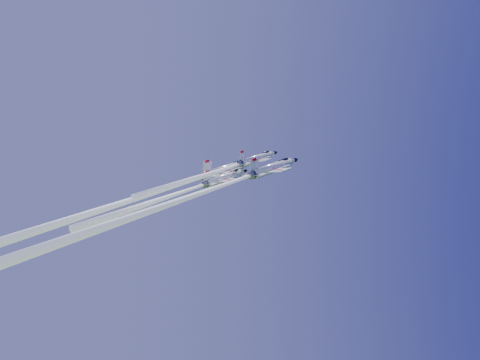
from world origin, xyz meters
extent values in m
cylinder|color=white|center=(4.06, 0.64, 102.01)|extent=(4.78, 5.10, 10.48)
cone|color=white|center=(9.03, 3.59, 104.21)|extent=(2.70, 2.71, 2.55)
cone|color=black|center=(10.19, 4.27, 104.72)|extent=(1.36, 1.36, 1.28)
cone|color=slate|center=(-0.54, -2.08, 99.98)|extent=(2.46, 2.44, 1.66)
ellipsoid|color=black|center=(7.13, 2.38, 104.00)|extent=(2.75, 2.24, 1.77)
cube|color=black|center=(6.03, 1.70, 103.74)|extent=(0.92, 0.66, 0.60)
cube|color=white|center=(3.27, 0.20, 101.44)|extent=(7.32, 8.73, 2.22)
cube|color=white|center=(5.12, 2.55, 102.68)|extent=(2.88, 2.30, 1.19)
cube|color=white|center=(6.30, 0.74, 102.44)|extent=(2.88, 2.30, 1.19)
cube|color=white|center=(0.15, -1.66, 100.20)|extent=(3.90, 4.74, 1.18)
cube|color=white|center=(0.01, -1.94, 101.62)|extent=(2.39, 1.83, 3.18)
cube|color=red|center=(-0.07, -2.14, 102.81)|extent=(1.04, 0.76, 0.83)
cube|color=black|center=(4.25, 0.87, 101.26)|extent=(7.30, 4.58, 3.24)
sphere|color=white|center=(-0.71, -2.18, 99.91)|extent=(0.94, 0.94, 0.83)
cone|color=white|center=(-12.54, -9.19, 94.69)|extent=(9.37, 10.39, 28.36)
cylinder|color=white|center=(-2.06, 5.69, 100.14)|extent=(6.10, 6.50, 13.37)
cone|color=white|center=(4.29, 9.45, 102.95)|extent=(3.44, 3.45, 3.25)
cone|color=black|center=(5.76, 10.32, 103.60)|extent=(1.74, 1.74, 1.63)
cone|color=slate|center=(-7.92, 2.22, 97.56)|extent=(3.14, 3.11, 2.12)
ellipsoid|color=black|center=(1.86, 7.91, 102.68)|extent=(3.51, 2.86, 2.26)
cube|color=black|center=(0.45, 7.03, 102.35)|extent=(1.17, 0.84, 0.77)
cube|color=white|center=(-3.07, 5.13, 99.41)|extent=(9.34, 11.14, 2.83)
cube|color=white|center=(-0.71, 8.13, 101.00)|extent=(3.67, 2.93, 1.52)
cube|color=white|center=(0.80, 5.81, 100.69)|extent=(3.67, 2.93, 1.52)
cube|color=white|center=(-7.05, 2.75, 97.83)|extent=(4.98, 6.04, 1.51)
cube|color=white|center=(-7.23, 2.40, 99.65)|extent=(3.04, 2.34, 4.06)
cube|color=red|center=(-7.32, 2.14, 101.16)|extent=(1.33, 0.97, 1.06)
cube|color=black|center=(-1.81, 5.97, 99.19)|extent=(9.31, 5.84, 4.14)
sphere|color=white|center=(-8.15, 2.09, 97.46)|extent=(1.20, 1.20, 1.05)
cone|color=white|center=(-32.04, -12.07, 86.92)|extent=(17.29, 19.38, 56.51)
cylinder|color=white|center=(6.12, -5.14, 98.74)|extent=(5.85, 6.23, 12.82)
cone|color=white|center=(12.21, -1.54, 101.43)|extent=(3.30, 3.31, 3.12)
cone|color=black|center=(13.62, -0.70, 102.05)|extent=(1.66, 1.67, 1.56)
cone|color=slate|center=(0.50, -8.47, 96.26)|extent=(3.01, 2.98, 2.03)
ellipsoid|color=black|center=(9.88, -3.02, 101.17)|extent=(3.37, 2.74, 2.17)
cube|color=black|center=(8.53, -3.85, 100.85)|extent=(1.13, 0.81, 0.73)
cube|color=white|center=(5.15, -5.68, 98.04)|extent=(8.95, 10.68, 2.72)
cube|color=white|center=(7.42, -2.80, 99.56)|extent=(3.52, 2.81, 1.46)
cube|color=white|center=(8.87, -5.03, 99.27)|extent=(3.52, 2.81, 1.46)
cube|color=white|center=(1.34, -7.96, 96.52)|extent=(4.77, 5.79, 1.45)
cube|color=white|center=(1.17, -8.30, 98.27)|extent=(2.92, 2.24, 3.89)
cube|color=red|center=(1.08, -8.55, 99.72)|extent=(1.28, 0.93, 1.02)
cube|color=black|center=(6.36, -4.87, 97.83)|extent=(8.92, 5.60, 3.97)
sphere|color=white|center=(0.29, -8.60, 96.17)|extent=(1.15, 1.15, 1.01)
cone|color=white|center=(-22.36, -22.01, 86.18)|extent=(16.42, 18.40, 53.56)
cylinder|color=white|center=(-4.21, -1.57, 96.64)|extent=(4.90, 5.23, 10.75)
cone|color=white|center=(0.89, 1.45, 98.90)|extent=(2.77, 2.78, 2.61)
cone|color=black|center=(2.08, 2.16, 99.42)|extent=(1.40, 1.40, 1.31)
cone|color=slate|center=(-8.92, -4.36, 94.56)|extent=(2.53, 2.50, 1.70)
ellipsoid|color=black|center=(-1.06, 0.21, 98.68)|extent=(2.82, 2.30, 1.82)
cube|color=black|center=(-2.19, -0.49, 98.42)|extent=(0.94, 0.68, 0.62)
cube|color=white|center=(-5.02, -2.02, 96.05)|extent=(7.51, 8.96, 2.28)
cube|color=white|center=(-3.12, 0.39, 97.33)|extent=(2.95, 2.36, 1.23)
cube|color=white|center=(-1.91, -1.47, 97.09)|extent=(2.95, 2.36, 1.23)
cube|color=white|center=(-8.22, -3.93, 94.78)|extent=(4.00, 4.86, 1.21)
cube|color=white|center=(-8.36, -4.22, 96.25)|extent=(2.45, 1.88, 3.27)
cube|color=red|center=(-8.44, -4.43, 97.46)|extent=(1.07, 0.78, 0.85)
cube|color=black|center=(-4.01, -1.34, 95.88)|extent=(7.48, 4.70, 3.33)
sphere|color=white|center=(-9.10, -4.47, 94.49)|extent=(0.97, 0.97, 0.85)
cone|color=white|center=(-22.03, -12.12, 88.78)|extent=(10.09, 11.21, 30.92)
camera|label=1|loc=(-28.40, -117.40, 75.25)|focal=40.00mm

